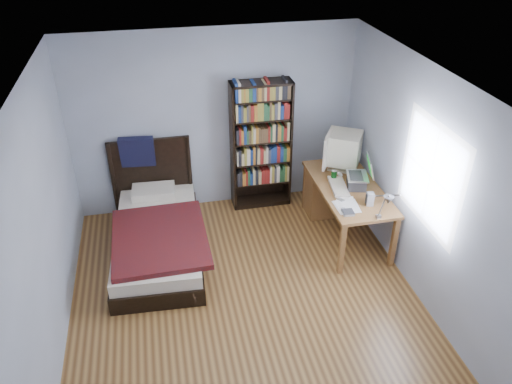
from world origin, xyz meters
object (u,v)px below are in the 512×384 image
desk (335,191)px  bed (157,232)px  desk_lamp (387,201)px  crt_monitor (342,149)px  soda_can (334,175)px  speaker (370,199)px  keyboard (338,187)px  laptop (358,179)px  bookshelf (261,146)px

desk → bed: size_ratio=0.72×
desk_lamp → crt_monitor: bearing=86.6°
desk_lamp → soda_can: size_ratio=4.15×
soda_can → desk_lamp: bearing=-85.5°
desk → soda_can: 0.46m
speaker → crt_monitor: bearing=100.4°
desk_lamp → speaker: size_ratio=3.36×
keyboard → bed: size_ratio=0.23×
desk → laptop: laptop is taller
speaker → soda_can: 0.68m
laptop → desk_lamp: desk_lamp is taller
crt_monitor → bookshelf: bookshelf is taller
crt_monitor → bookshelf: (-0.96, 0.52, -0.11)m
crt_monitor → desk_lamp: size_ratio=1.16×
bed → desk: bearing=5.6°
desk_lamp → keyboard: desk_lamp is taller
speaker → soda_can: (-0.21, 0.65, -0.02)m
desk → laptop: size_ratio=3.86×
desk → desk_lamp: desk_lamp is taller
keyboard → bookshelf: size_ratio=0.27×
desk → keyboard: 0.56m
laptop → desk: bearing=102.7°
keyboard → soda_can: (0.01, 0.20, 0.05)m
desk → bed: bed is taller
laptop → keyboard: size_ratio=0.83×
keyboard → crt_monitor: bearing=75.5°
desk → bed: 2.43m
crt_monitor → desk: bearing=-142.0°
desk_lamp → soda_can: bearing=94.5°
desk_lamp → bookshelf: bearing=113.2°
keyboard → soda_can: 0.21m
speaker → desk: bearing=104.4°
keyboard → speaker: size_ratio=2.98×
laptop → keyboard: 0.26m
desk_lamp → speaker: desk_lamp is taller
desk_lamp → bed: (-2.38, 1.23, -0.91)m
speaker → desk_lamp: bearing=-91.5°
speaker → bookshelf: bearing=133.4°
speaker → bed: (-2.49, 0.64, -0.56)m
soda_can → speaker: bearing=-72.1°
keyboard → bookshelf: (-0.77, 1.00, 0.17)m
crt_monitor → soda_can: bearing=-124.8°
laptop → bookshelf: bearing=134.5°
crt_monitor → desk_lamp: desk_lamp is taller
crt_monitor → laptop: bearing=-85.1°
keyboard → bed: bed is taller
keyboard → desk: bearing=80.3°
desk → soda_can: (-0.13, -0.22, 0.38)m
crt_monitor → keyboard: size_ratio=1.30×
laptop → soda_can: laptop is taller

